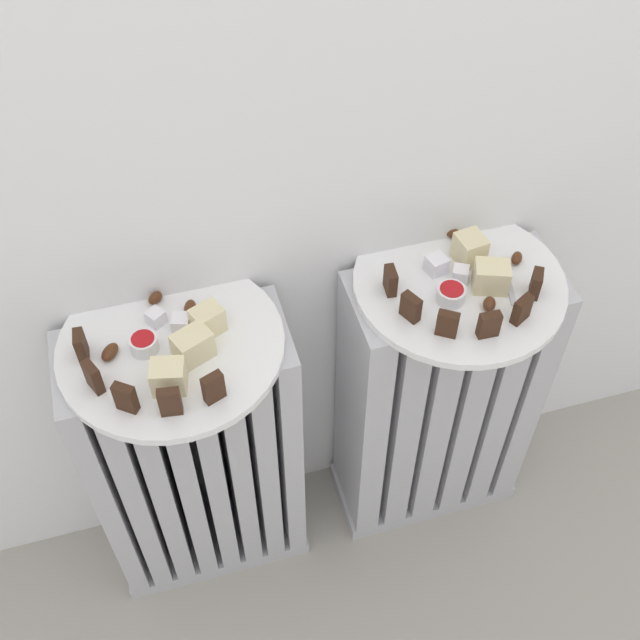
{
  "coord_description": "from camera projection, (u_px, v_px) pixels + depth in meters",
  "views": [
    {
      "loc": [
        -0.2,
        -0.4,
        1.39
      ],
      "look_at": [
        0.0,
        0.28,
        0.56
      ],
      "focal_mm": 44.85,
      "sensor_mm": 36.0,
      "label": 1
    }
  ],
  "objects": [
    {
      "name": "medjool_date_left_1",
      "position": [
        110.0,
        352.0,
        1.02
      ],
      "size": [
        0.03,
        0.03,
        0.01
      ],
      "primitive_type": "ellipsoid",
      "rotation": [
        0.0,
        0.0,
        0.93
      ],
      "color": "#4C2814",
      "rests_on": "plate_left"
    },
    {
      "name": "medjool_date_right_2",
      "position": [
        451.0,
        232.0,
        1.16
      ],
      "size": [
        0.03,
        0.03,
        0.02
      ],
      "primitive_type": "ellipsoid",
      "rotation": [
        0.0,
        0.0,
        2.33
      ],
      "color": "#4C2814",
      "rests_on": "plate_right"
    },
    {
      "name": "jam_bowl_right",
      "position": [
        451.0,
        293.0,
        1.08
      ],
      "size": [
        0.04,
        0.04,
        0.02
      ],
      "color": "white",
      "rests_on": "plate_right"
    },
    {
      "name": "radiator_left",
      "position": [
        197.0,
        461.0,
        1.27
      ],
      "size": [
        0.32,
        0.15,
        0.56
      ],
      "color": "#B2B2B7",
      "rests_on": "ground_plane"
    },
    {
      "name": "marble_cake_slice_left_0",
      "position": [
        208.0,
        320.0,
        1.04
      ],
      "size": [
        0.05,
        0.04,
        0.04
      ],
      "primitive_type": "cube",
      "rotation": [
        0.0,
        0.0,
        0.4
      ],
      "color": "beige",
      "rests_on": "plate_left"
    },
    {
      "name": "marble_cake_slice_right_1",
      "position": [
        470.0,
        249.0,
        1.12
      ],
      "size": [
        0.04,
        0.04,
        0.04
      ],
      "primitive_type": "cube",
      "rotation": [
        0.0,
        0.0,
        0.14
      ],
      "color": "beige",
      "rests_on": "plate_right"
    },
    {
      "name": "medjool_date_right_0",
      "position": [
        517.0,
        258.0,
        1.13
      ],
      "size": [
        0.03,
        0.03,
        0.01
      ],
      "primitive_type": "ellipsoid",
      "rotation": [
        0.0,
        0.0,
        0.94
      ],
      "color": "#4C2814",
      "rests_on": "plate_right"
    },
    {
      "name": "dark_cake_slice_right_4",
      "position": [
        522.0,
        310.0,
        1.05
      ],
      "size": [
        0.03,
        0.03,
        0.04
      ],
      "primitive_type": "cube",
      "rotation": [
        0.0,
        0.0,
        0.5
      ],
      "color": "#382114",
      "rests_on": "plate_right"
    },
    {
      "name": "dark_cake_slice_left_4",
      "position": [
        213.0,
        388.0,
        0.97
      ],
      "size": [
        0.03,
        0.02,
        0.04
      ],
      "primitive_type": "cube",
      "rotation": [
        0.0,
        0.0,
        0.36
      ],
      "color": "#382114",
      "rests_on": "plate_left"
    },
    {
      "name": "dark_cake_slice_left_2",
      "position": [
        125.0,
        398.0,
        0.96
      ],
      "size": [
        0.03,
        0.03,
        0.04
      ],
      "primitive_type": "cube",
      "rotation": [
        0.0,
        0.0,
        -0.64
      ],
      "color": "#382114",
      "rests_on": "plate_left"
    },
    {
      "name": "turkish_delight_left_1",
      "position": [
        156.0,
        317.0,
        1.05
      ],
      "size": [
        0.03,
        0.03,
        0.02
      ],
      "primitive_type": "cube",
      "rotation": [
        0.0,
        0.0,
        0.61
      ],
      "color": "white",
      "rests_on": "plate_left"
    },
    {
      "name": "marble_cake_slice_left_2",
      "position": [
        169.0,
        377.0,
        0.98
      ],
      "size": [
        0.05,
        0.04,
        0.04
      ],
      "primitive_type": "cube",
      "rotation": [
        0.0,
        0.0,
        -0.23
      ],
      "color": "beige",
      "rests_on": "plate_left"
    },
    {
      "name": "dark_cake_slice_right_5",
      "position": [
        536.0,
        284.0,
        1.08
      ],
      "size": [
        0.03,
        0.03,
        0.04
      ],
      "primitive_type": "cube",
      "rotation": [
        0.0,
        0.0,
        1.04
      ],
      "color": "#382114",
      "rests_on": "plate_right"
    },
    {
      "name": "dark_cake_slice_right_3",
      "position": [
        489.0,
        325.0,
        1.03
      ],
      "size": [
        0.03,
        0.01,
        0.04
      ],
      "primitive_type": "cube",
      "rotation": [
        0.0,
        0.0,
        -0.04
      ],
      "color": "#382114",
      "rests_on": "plate_right"
    },
    {
      "name": "turkish_delight_left_0",
      "position": [
        181.0,
        323.0,
        1.05
      ],
      "size": [
        0.03,
        0.03,
        0.02
      ],
      "primitive_type": "cube",
      "rotation": [
        0.0,
        0.0,
        1.26
      ],
      "color": "white",
      "rests_on": "plate_left"
    },
    {
      "name": "marble_cake_slice_left_1",
      "position": [
        193.0,
        346.0,
        1.01
      ],
      "size": [
        0.06,
        0.05,
        0.04
      ],
      "primitive_type": "cube",
      "rotation": [
        0.0,
        0.0,
        0.4
      ],
      "color": "beige",
      "rests_on": "plate_left"
    },
    {
      "name": "medjool_date_right_3",
      "position": [
        489.0,
        304.0,
        1.07
      ],
      "size": [
        0.03,
        0.03,
        0.02
      ],
      "primitive_type": "ellipsoid",
      "rotation": [
        0.0,
        0.0,
        1.06
      ],
      "color": "#4C2814",
      "rests_on": "plate_right"
    },
    {
      "name": "dark_cake_slice_right_0",
      "position": [
        390.0,
        281.0,
        1.08
      ],
      "size": [
        0.02,
        0.03,
        0.04
      ],
      "primitive_type": "cube",
      "rotation": [
        0.0,
        0.0,
        -1.66
      ],
      "color": "#382114",
      "rests_on": "plate_right"
    },
    {
      "name": "dark_cake_slice_right_2",
      "position": [
        447.0,
        324.0,
        1.03
      ],
      "size": [
        0.03,
        0.03,
        0.04
      ],
      "primitive_type": "cube",
      "rotation": [
        0.0,
        0.0,
        -0.58
      ],
      "color": "#382114",
      "rests_on": "plate_right"
    },
    {
      "name": "turkish_delight_right_1",
      "position": [
        436.0,
        265.0,
        1.11
      ],
      "size": [
        0.03,
        0.03,
        0.03
      ],
      "primitive_type": "cube",
      "rotation": [
        0.0,
        0.0,
        0.24
      ],
      "color": "white",
      "rests_on": "plate_right"
    },
    {
      "name": "dark_cake_slice_right_1",
      "position": [
        411.0,
        307.0,
        1.05
      ],
      "size": [
        0.02,
        0.03,
        0.04
      ],
      "primitive_type": "cube",
      "rotation": [
        0.0,
        0.0,
        -1.12
      ],
      "color": "#382114",
      "rests_on": "plate_right"
    },
    {
      "name": "dark_cake_slice_left_1",
      "position": [
        93.0,
        377.0,
        0.98
      ],
      "size": [
        0.02,
        0.03,
        0.04
      ],
      "primitive_type": "cube",
      "rotation": [
        0.0,
        0.0,
        -1.14
      ],
      "color": "#382114",
      "rests_on": "plate_left"
    },
    {
      "name": "fork",
      "position": [
        507.0,
        277.0,
        1.11
      ],
      "size": [
        0.03,
        0.09,
        0.0
      ],
      "color": "#B7B7BC",
      "rests_on": "plate_right"
    },
    {
      "name": "medjool_date_right_1",
      "position": [
        427.0,
        233.0,
        1.16
      ],
      "size": [
        0.03,
        0.03,
        0.01
      ],
      "primitive_type": "ellipsoid",
      "rotation": [
        0.0,
        0.0,
        0.59
      ],
      "color": "#4C2814",
      "rests_on": "plate_right"
    },
    {
      "name": "medjool_date_left_0",
      "position": [
        190.0,
        308.0,
        1.07
      ],
      "size": [
        0.02,
        0.03,
        0.02
      ],
      "primitive_type": "ellipsoid",
      "rotation": [
        0.0,
        0.0,
        1.29
      ],
      "color": "#4C2814",
      "rests_on": "plate_left"
    },
    {
      "name": "plate_right",
      "position": [
        459.0,
        283.0,
        1.12
      ],
      "size": [
        0.3,
        0.3,
        0.01
      ],
      "primitive_type": "cylinder",
      "color": "white",
      "rests_on": "radiator_right"
    },
    {
      "name": "medjool_date_left_2",
      "position": [
        155.0,
        298.0,
        1.08
      ],
      "size": [
        0.03,
        0.02,
        0.02
      ],
      "primitive_type": "ellipsoid",
      "rotation": [
        0.0,
        0.0,
        0.6
      ],
      "color": "#4C2814",
      "rests_on": "plate_left"
    },
    {
      "name": "turkish_delight_right_0",
      "position": [
        460.0,
        274.0,
        1.1
      ],
      "size": [
        0.03,
        0.03,
        0.02
      ],
      "primitive_type": "cube",
      "rotation": [
        0.0,
        0.0,
        1.07
      ],
      "color": "white",
      "rests_on": "plate_right"
    },
    {
      "name": "marble_cake_slice_right_0",
      "position": [
        491.0,
        277.0,
        1.09
      ],
      "size": [
        0.06,
        0.05,
        0.04
      ],
      "primitive_type": "cube",
      "rotation": [
        0.0,
        0.0,
        -0.35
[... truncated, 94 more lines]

